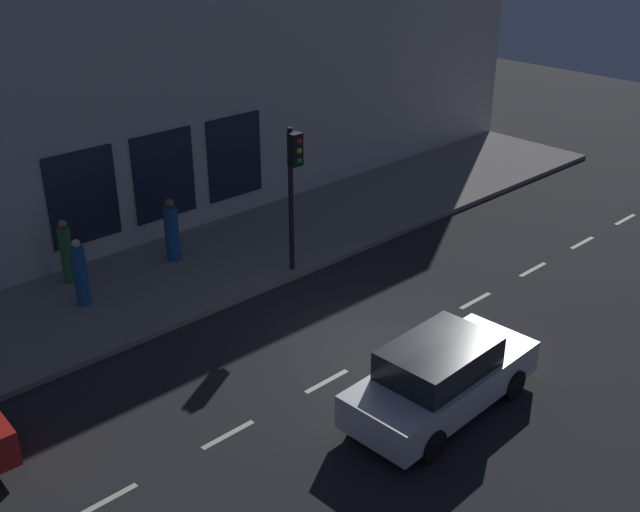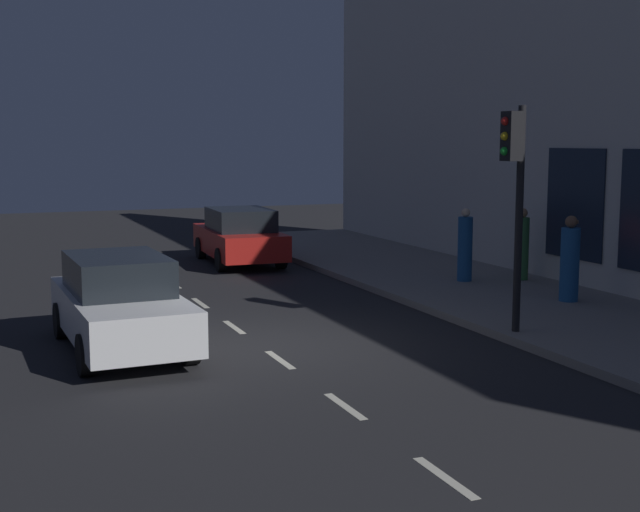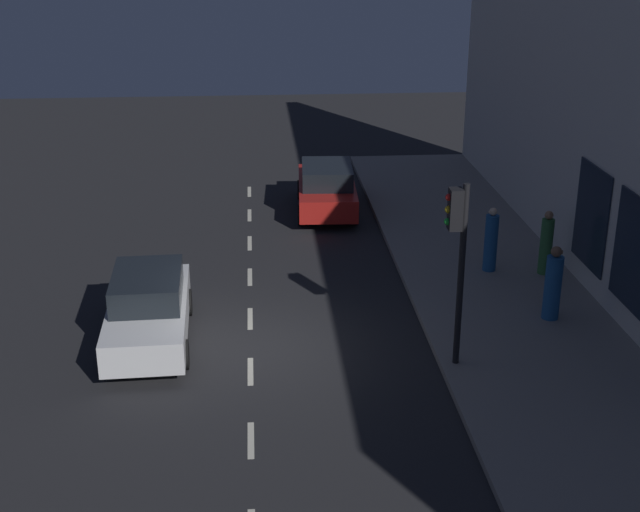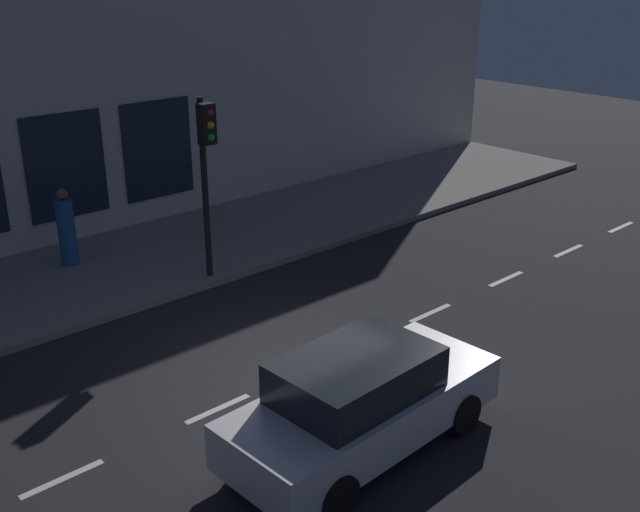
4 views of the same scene
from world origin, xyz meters
The scene contains 9 objects.
ground_plane centered at (0.00, 0.00, 0.00)m, with size 60.00×60.00×0.00m, color #232326.
sidewalk centered at (6.25, 0.00, 0.07)m, with size 4.50×32.00×0.15m.
lane_centre_line centered at (0.00, -1.00, 0.00)m, with size 0.12×27.20×0.01m.
traffic_light centered at (4.21, -1.21, 2.88)m, with size 0.48×0.32×3.92m.
parked_car_0 centered at (-2.24, 0.63, 0.79)m, with size 1.93×4.41×1.58m.
parked_car_1 centered at (2.52, 9.63, 0.79)m, with size 2.06×4.48×1.58m.
pedestrian_0 centered at (7.02, 0.79, 0.98)m, with size 0.51×0.51×1.79m.
pedestrian_1 centered at (7.76, 3.51, 0.96)m, with size 0.34×0.34×1.73m.
pedestrian_2 centered at (6.37, 3.84, 0.96)m, with size 0.44×0.44×1.74m.
Camera 2 is at (-4.39, -13.61, 3.48)m, focal length 48.09 mm.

